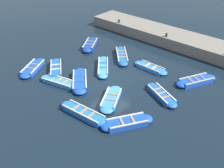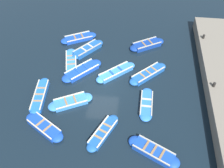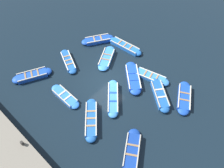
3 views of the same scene
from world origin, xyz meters
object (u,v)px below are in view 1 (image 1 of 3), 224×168
object	(u,v)px
boat_bow_out	(84,113)
boat_stern_in	(59,82)
bollard_north	(119,21)
boat_tucked	(103,67)
bollard_mid_north	(166,35)
boat_near_quay	(161,95)
boat_mid_row	(122,56)
boat_broadside	(90,45)
boat_outer_right	(111,99)
boat_alongside	(33,68)
boat_far_corner	(80,81)
boat_outer_left	(150,68)
boat_drifting	(56,69)
boat_centre	(127,123)
boat_inner_gap	(196,81)

from	to	relation	value
boat_bow_out	boat_stern_in	distance (m)	4.39
bollard_north	boat_bow_out	bearing A→B (deg)	31.13
boat_tucked	bollard_mid_north	size ratio (longest dim) A/B	9.29
boat_near_quay	bollard_north	xyz separation A→B (m)	(-7.45, -10.18, 1.05)
bollard_north	boat_stern_in	bearing A→B (deg)	17.01
boat_tucked	bollard_north	xyz separation A→B (m)	(-7.23, -4.34, 1.04)
boat_mid_row	boat_stern_in	size ratio (longest dim) A/B	0.92
boat_broadside	boat_tucked	bearing A→B (deg)	58.74
boat_bow_out	boat_outer_right	bearing A→B (deg)	173.63
boat_near_quay	boat_broadside	bearing A→B (deg)	-104.99
boat_alongside	boat_tucked	xyz separation A→B (m)	(-3.97, 4.28, 0.00)
boat_tucked	boat_far_corner	bearing A→B (deg)	2.76
boat_outer_left	boat_bow_out	size ratio (longest dim) A/B	0.83
boat_outer_right	boat_drifting	size ratio (longest dim) A/B	1.03
boat_near_quay	bollard_mid_north	distance (m)	8.65
boat_centre	boat_stern_in	bearing A→B (deg)	-92.16
boat_alongside	boat_mid_row	size ratio (longest dim) A/B	1.07
boat_broadside	boat_stern_in	world-z (taller)	boat_broadside
boat_drifting	bollard_north	distance (m)	10.26
boat_tucked	boat_bow_out	size ratio (longest dim) A/B	0.85
boat_stern_in	boat_bow_out	bearing A→B (deg)	71.49
boat_broadside	boat_outer_right	bearing A→B (deg)	54.37
boat_alongside	boat_far_corner	bearing A→B (deg)	105.22
boat_bow_out	boat_stern_in	size ratio (longest dim) A/B	1.09
boat_outer_left	bollard_mid_north	distance (m)	5.03
boat_alongside	boat_far_corner	distance (m)	4.57
boat_near_quay	boat_stern_in	distance (m)	7.71
boat_inner_gap	boat_mid_row	world-z (taller)	boat_mid_row
boat_broadside	bollard_mid_north	size ratio (longest dim) A/B	9.63
boat_alongside	boat_inner_gap	bearing A→B (deg)	122.29
bollard_mid_north	bollard_north	bearing A→B (deg)	-90.00
boat_bow_out	boat_drifting	xyz separation A→B (m)	(-2.46, -5.87, 0.01)
boat_tucked	boat_outer_right	world-z (taller)	boat_tucked
boat_tucked	boat_bow_out	xyz separation A→B (m)	(5.30, 3.23, 0.02)
boat_bow_out	boat_drifting	size ratio (longest dim) A/B	1.18
boat_bow_out	boat_far_corner	size ratio (longest dim) A/B	1.13
boat_centre	bollard_north	world-z (taller)	bollard_north
boat_broadside	boat_near_quay	distance (m)	10.13
boat_alongside	boat_broadside	world-z (taller)	boat_broadside
boat_broadside	bollard_north	distance (m)	4.95
boat_alongside	boat_tucked	size ratio (longest dim) A/B	1.05
boat_centre	bollard_north	size ratio (longest dim) A/B	9.28
bollard_mid_north	boat_broadside	bearing A→B (deg)	-48.83
boat_alongside	bollard_north	xyz separation A→B (m)	(-11.20, -0.06, 1.04)
boat_mid_row	boat_stern_in	distance (m)	6.55
boat_bow_out	boat_far_corner	world-z (taller)	boat_bow_out
boat_tucked	boat_bow_out	bearing A→B (deg)	31.32
boat_outer_right	boat_bow_out	xyz separation A→B (m)	(2.37, -0.26, 0.03)
boat_tucked	boat_inner_gap	bearing A→B (deg)	114.13
boat_near_quay	bollard_north	world-z (taller)	bollard_north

